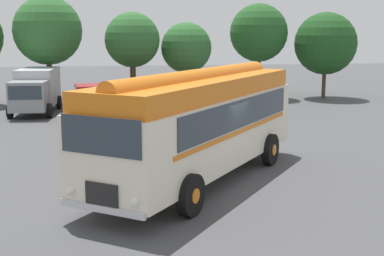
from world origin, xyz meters
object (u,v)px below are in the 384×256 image
Objects in this scene: car_near_left at (90,99)px; box_van at (36,89)px; car_mid_right at (186,96)px; car_mid_left at (132,98)px; vintage_bus at (200,121)px.

car_near_left is 3.30m from box_van.
car_mid_right is (5.61, 0.50, 0.00)m from car_near_left.
car_mid_left and car_mid_right have the same top height.
vintage_bus reaches higher than box_van.
car_mid_left is 3.24m from car_mid_right.
car_mid_right is 0.75× the size of box_van.
box_van is (-3.04, 1.17, 0.52)m from car_near_left.
box_van is (-5.43, 1.08, 0.52)m from car_mid_left.
car_near_left is 2.39m from car_mid_left.
car_near_left is at bearing 104.30° from vintage_bus.
box_van is at bearing 175.57° from car_mid_right.
vintage_bus is at bearing -75.70° from car_near_left.
car_mid_left is (-1.34, 14.73, -1.05)m from vintage_bus.
car_near_left and car_mid_left have the same top height.
box_van is (-6.77, 15.81, -0.53)m from vintage_bus.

